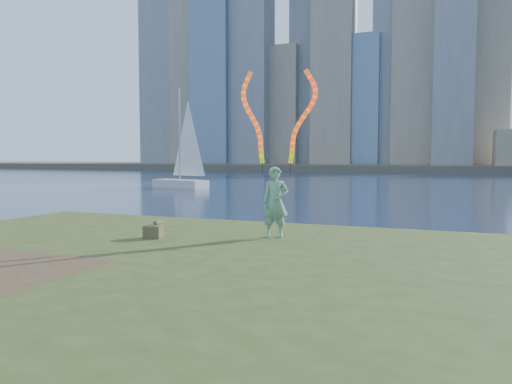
% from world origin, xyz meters
% --- Properties ---
extents(ground, '(320.00, 320.00, 0.00)m').
position_xyz_m(ground, '(0.00, 0.00, 0.00)').
color(ground, '#18243C').
rests_on(ground, ground).
extents(grassy_knoll, '(20.00, 18.00, 0.80)m').
position_xyz_m(grassy_knoll, '(0.00, -2.30, 0.34)').
color(grassy_knoll, '#364518').
rests_on(grassy_knoll, ground).
extents(far_shore, '(320.00, 40.00, 1.20)m').
position_xyz_m(far_shore, '(0.00, 95.00, 0.60)').
color(far_shore, brown).
rests_on(far_shore, ground).
extents(woman_with_ribbons, '(1.89, 0.75, 3.94)m').
position_xyz_m(woman_with_ribbons, '(1.03, 1.66, 2.23)').
color(woman_with_ribbons, '#1A733B').
rests_on(woman_with_ribbons, grassy_knoll).
extents(canvas_bag, '(0.41, 0.46, 0.36)m').
position_xyz_m(canvas_bag, '(-1.38, 0.56, 0.95)').
color(canvas_bag, '#4F4A26').
rests_on(canvas_bag, grassy_knoll).
extents(sailboat, '(5.49, 3.00, 8.29)m').
position_xyz_m(sailboat, '(-16.45, 27.65, 1.42)').
color(sailboat, beige).
rests_on(sailboat, ground).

